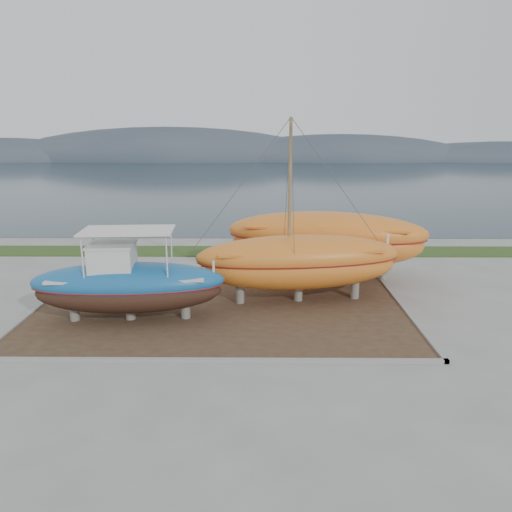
# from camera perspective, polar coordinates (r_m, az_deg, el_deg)

# --- Properties ---
(ground) EXTENTS (140.00, 140.00, 0.00)m
(ground) POSITION_cam_1_polar(r_m,az_deg,el_deg) (21.58, -4.84, -9.51)
(ground) COLOR gray
(ground) RESTS_ON ground
(dirt_patch) EXTENTS (18.00, 12.00, 0.06)m
(dirt_patch) POSITION_cam_1_polar(r_m,az_deg,el_deg) (25.26, -4.03, -5.76)
(dirt_patch) COLOR #422D1E
(dirt_patch) RESTS_ON ground
(curb_frame) EXTENTS (18.60, 12.60, 0.15)m
(curb_frame) POSITION_cam_1_polar(r_m,az_deg,el_deg) (25.24, -4.03, -5.66)
(curb_frame) COLOR gray
(curb_frame) RESTS_ON ground
(grass_strip) EXTENTS (44.00, 3.00, 0.08)m
(grass_strip) POSITION_cam_1_polar(r_m,az_deg,el_deg) (36.24, -2.65, 0.55)
(grass_strip) COLOR #284219
(grass_strip) RESTS_ON ground
(sea) EXTENTS (260.00, 100.00, 0.04)m
(sea) POSITION_cam_1_polar(r_m,az_deg,el_deg) (90.07, -0.80, 8.90)
(sea) COLOR #1C2C38
(sea) RESTS_ON ground
(mountain_ridge) EXTENTS (200.00, 36.00, 20.00)m
(mountain_ridge) POSITION_cam_1_polar(r_m,az_deg,el_deg) (144.90, -0.32, 11.01)
(mountain_ridge) COLOR #333D49
(mountain_ridge) RESTS_ON ground
(blue_caique) EXTENTS (9.03, 3.37, 4.26)m
(blue_caique) POSITION_cam_1_polar(r_m,az_deg,el_deg) (23.58, -14.42, -2.15)
(blue_caique) COLOR #195D9C
(blue_caique) RESTS_ON dirt_patch
(white_dinghy) EXTENTS (3.99, 2.64, 1.12)m
(white_dinghy) POSITION_cam_1_polar(r_m,az_deg,el_deg) (27.68, -14.75, -3.10)
(white_dinghy) COLOR silver
(white_dinghy) RESTS_ON dirt_patch
(orange_sailboat) EXTENTS (10.80, 4.44, 9.18)m
(orange_sailboat) POSITION_cam_1_polar(r_m,az_deg,el_deg) (24.92, 5.05, 4.95)
(orange_sailboat) COLOR orange
(orange_sailboat) RESTS_ON dirt_patch
(orange_bare_hull) EXTENTS (12.10, 5.32, 3.83)m
(orange_bare_hull) POSITION_cam_1_polar(r_m,az_deg,el_deg) (29.73, 7.97, 1.16)
(orange_bare_hull) COLOR orange
(orange_bare_hull) RESTS_ON dirt_patch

